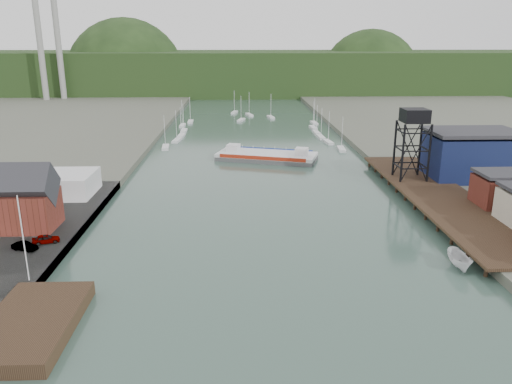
{
  "coord_description": "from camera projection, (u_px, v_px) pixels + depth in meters",
  "views": [
    {
      "loc": [
        -4.55,
        -52.11,
        32.58
      ],
      "look_at": [
        -1.11,
        42.09,
        4.0
      ],
      "focal_mm": 35.0,
      "sensor_mm": 36.0,
      "label": 1
    }
  ],
  "objects": [
    {
      "name": "west_quay",
      "position": [
        10.0,
        256.0,
        76.94
      ],
      "size": [
        16.0,
        80.0,
        1.6
      ],
      "primitive_type": "cube",
      "color": "slate",
      "rests_on": "ground"
    },
    {
      "name": "ground",
      "position": [
        278.0,
        326.0,
        59.45
      ],
      "size": [
        600.0,
        600.0,
        0.0
      ],
      "primitive_type": "plane",
      "color": "#294036",
      "rests_on": "ground"
    },
    {
      "name": "east_pier",
      "position": [
        439.0,
        196.0,
        103.22
      ],
      "size": [
        14.0,
        70.0,
        2.45
      ],
      "color": "black",
      "rests_on": "ground"
    },
    {
      "name": "white_shed",
      "position": [
        51.0,
        184.0,
        104.61
      ],
      "size": [
        18.0,
        12.0,
        4.5
      ],
      "primitive_type": "cube",
      "color": "silver",
      "rests_on": "west_quay"
    },
    {
      "name": "motorboat",
      "position": [
        460.0,
        261.0,
        74.14
      ],
      "size": [
        2.76,
        6.69,
        2.55
      ],
      "primitive_type": "imported",
      "rotation": [
        0.0,
        0.0,
        -0.04
      ],
      "color": "silver",
      "rests_on": "ground"
    },
    {
      "name": "smokestacks",
      "position": [
        49.0,
        46.0,
        269.39
      ],
      "size": [
        11.2,
        8.2,
        60.0
      ],
      "color": "gray",
      "rests_on": "ground"
    },
    {
      "name": "blue_shed",
      "position": [
        471.0,
        155.0,
        116.52
      ],
      "size": [
        20.5,
        14.5,
        11.3
      ],
      "color": "#0C1636",
      "rests_on": "east_land"
    },
    {
      "name": "car_west_a",
      "position": [
        46.0,
        239.0,
        79.6
      ],
      "size": [
        4.47,
        2.92,
        1.42
      ],
      "primitive_type": "imported",
      "rotation": [
        0.0,
        0.0,
        1.9
      ],
      "color": "#999999",
      "rests_on": "west_quay"
    },
    {
      "name": "car_west_b",
      "position": [
        25.0,
        246.0,
        76.87
      ],
      "size": [
        4.27,
        2.64,
        1.33
      ],
      "primitive_type": "imported",
      "rotation": [
        0.0,
        0.0,
        1.24
      ],
      "color": "#999999",
      "rests_on": "west_quay"
    },
    {
      "name": "lift_tower",
      "position": [
        414.0,
        120.0,
        111.6
      ],
      "size": [
        6.5,
        6.5,
        16.0
      ],
      "color": "black",
      "rests_on": "east_pier"
    },
    {
      "name": "west_stage",
      "position": [
        31.0,
        324.0,
        58.17
      ],
      "size": [
        10.0,
        18.0,
        1.8
      ],
      "primitive_type": "cube",
      "color": "black",
      "rests_on": "ground"
    },
    {
      "name": "distant_hills",
      "position": [
        238.0,
        75.0,
        344.5
      ],
      "size": [
        500.0,
        120.0,
        80.0
      ],
      "color": "black",
      "rests_on": "ground"
    },
    {
      "name": "harbor_building",
      "position": [
        19.0,
        203.0,
        84.9
      ],
      "size": [
        12.2,
        8.2,
        8.9
      ],
      "color": "#5A2419",
      "rests_on": "west_quay"
    },
    {
      "name": "flagpole",
      "position": [
        23.0,
        239.0,
        65.65
      ],
      "size": [
        0.16,
        0.16,
        12.0
      ],
      "primitive_type": "cylinder",
      "color": "silver",
      "rests_on": "west_quay"
    },
    {
      "name": "chain_ferry",
      "position": [
        267.0,
        156.0,
        142.36
      ],
      "size": [
        29.87,
        18.88,
        4.01
      ],
      "rotation": [
        0.0,
        0.0,
        -0.3
      ],
      "color": "#4E4F51",
      "rests_on": "ground"
    },
    {
      "name": "marina_sailboats",
      "position": [
        250.0,
        129.0,
        191.77
      ],
      "size": [
        57.71,
        92.65,
        0.9
      ],
      "color": "silver",
      "rests_on": "ground"
    }
  ]
}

